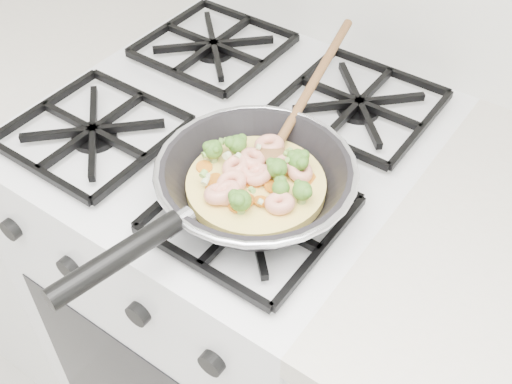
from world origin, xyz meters
The scene contains 2 objects.
stove centered at (0.00, 1.70, 0.46)m, with size 0.60×0.60×0.92m.
skillet centered at (0.14, 1.57, 0.95)m, with size 0.27×0.64×0.09m.
Camera 1 is at (0.49, 1.09, 1.53)m, focal length 44.01 mm.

